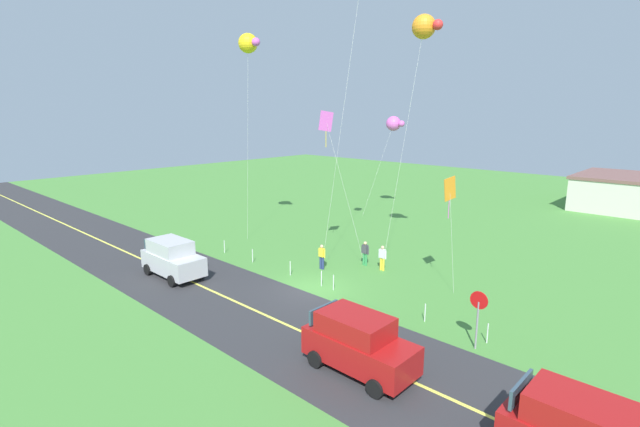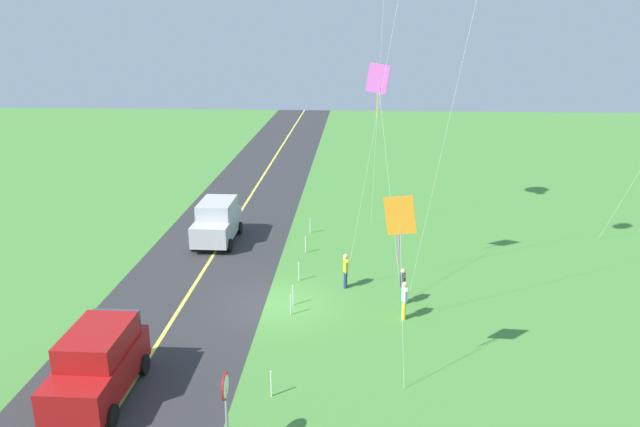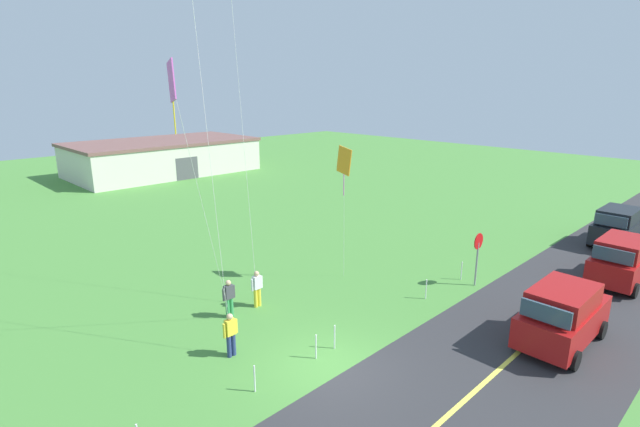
{
  "view_description": "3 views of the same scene",
  "coord_description": "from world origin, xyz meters",
  "px_view_note": "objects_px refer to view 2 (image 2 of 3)",
  "views": [
    {
      "loc": [
        16.78,
        -17.37,
        9.69
      ],
      "look_at": [
        -0.07,
        0.71,
        4.23
      ],
      "focal_mm": 25.68,
      "sensor_mm": 36.0,
      "label": 1
    },
    {
      "loc": [
        23.78,
        3.31,
        11.46
      ],
      "look_at": [
        1.01,
        1.9,
        4.37
      ],
      "focal_mm": 34.79,
      "sensor_mm": 36.0,
      "label": 2
    },
    {
      "loc": [
        -9.78,
        -9.54,
        9.02
      ],
      "look_at": [
        1.72,
        2.21,
        4.54
      ],
      "focal_mm": 26.31,
      "sensor_mm": 36.0,
      "label": 3
    }
  ],
  "objects_px": {
    "person_adult_companion": "(404,299)",
    "kite_green_far": "(400,218)",
    "stop_sign": "(226,399)",
    "person_adult_near": "(346,269)",
    "car_parked_west_near": "(217,221)",
    "kite_yellow_high": "(378,83)",
    "car_suv_foreground": "(98,363)",
    "person_child_watcher": "(402,285)"
  },
  "relations": [
    {
      "from": "person_adult_companion",
      "to": "kite_green_far",
      "type": "height_order",
      "value": "kite_green_far"
    },
    {
      "from": "stop_sign",
      "to": "person_adult_near",
      "type": "relative_size",
      "value": 1.6
    },
    {
      "from": "kite_green_far",
      "to": "car_suv_foreground",
      "type": "bearing_deg",
      "value": -81.5
    },
    {
      "from": "person_adult_companion",
      "to": "kite_yellow_high",
      "type": "distance_m",
      "value": 9.01
    },
    {
      "from": "car_suv_foreground",
      "to": "car_parked_west_near",
      "type": "distance_m",
      "value": 14.64
    },
    {
      "from": "car_suv_foreground",
      "to": "kite_green_far",
      "type": "bearing_deg",
      "value": 98.5
    },
    {
      "from": "person_adult_companion",
      "to": "kite_yellow_high",
      "type": "bearing_deg",
      "value": 37.91
    },
    {
      "from": "car_suv_foreground",
      "to": "kite_green_far",
      "type": "distance_m",
      "value": 10.53
    },
    {
      "from": "car_parked_west_near",
      "to": "kite_green_far",
      "type": "xyz_separation_m",
      "value": [
        13.23,
        8.86,
        4.54
      ]
    },
    {
      "from": "kite_green_far",
      "to": "person_child_watcher",
      "type": "bearing_deg",
      "value": 173.78
    },
    {
      "from": "car_parked_west_near",
      "to": "kite_green_far",
      "type": "distance_m",
      "value": 16.56
    },
    {
      "from": "person_child_watcher",
      "to": "stop_sign",
      "type": "bearing_deg",
      "value": -179.65
    },
    {
      "from": "person_adult_near",
      "to": "person_adult_companion",
      "type": "height_order",
      "value": "same"
    },
    {
      "from": "person_adult_near",
      "to": "kite_green_far",
      "type": "height_order",
      "value": "kite_green_far"
    },
    {
      "from": "car_parked_west_near",
      "to": "kite_green_far",
      "type": "height_order",
      "value": "kite_green_far"
    },
    {
      "from": "person_child_watcher",
      "to": "kite_green_far",
      "type": "bearing_deg",
      "value": -157.46
    },
    {
      "from": "person_child_watcher",
      "to": "kite_yellow_high",
      "type": "relative_size",
      "value": 0.16
    },
    {
      "from": "car_suv_foreground",
      "to": "person_adult_companion",
      "type": "distance_m",
      "value": 11.69
    },
    {
      "from": "stop_sign",
      "to": "person_child_watcher",
      "type": "bearing_deg",
      "value": 151.6
    },
    {
      "from": "stop_sign",
      "to": "car_suv_foreground",
      "type": "bearing_deg",
      "value": -119.04
    },
    {
      "from": "stop_sign",
      "to": "person_child_watcher",
      "type": "xyz_separation_m",
      "value": [
        -9.97,
        5.39,
        -0.94
      ]
    },
    {
      "from": "car_parked_west_near",
      "to": "kite_yellow_high",
      "type": "distance_m",
      "value": 12.46
    },
    {
      "from": "stop_sign",
      "to": "person_adult_near",
      "type": "distance_m",
      "value": 11.94
    },
    {
      "from": "car_suv_foreground",
      "to": "person_child_watcher",
      "type": "bearing_deg",
      "value": 126.3
    },
    {
      "from": "person_adult_near",
      "to": "car_suv_foreground",
      "type": "bearing_deg",
      "value": 83.61
    },
    {
      "from": "person_child_watcher",
      "to": "kite_yellow_high",
      "type": "distance_m",
      "value": 8.54
    },
    {
      "from": "car_parked_west_near",
      "to": "person_child_watcher",
      "type": "relative_size",
      "value": 2.75
    },
    {
      "from": "person_child_watcher",
      "to": "kite_green_far",
      "type": "height_order",
      "value": "kite_green_far"
    },
    {
      "from": "car_parked_west_near",
      "to": "kite_yellow_high",
      "type": "bearing_deg",
      "value": 59.36
    },
    {
      "from": "car_suv_foreground",
      "to": "person_adult_companion",
      "type": "height_order",
      "value": "car_suv_foreground"
    },
    {
      "from": "stop_sign",
      "to": "person_adult_companion",
      "type": "xyz_separation_m",
      "value": [
        -8.59,
        5.37,
        -0.94
      ]
    },
    {
      "from": "car_suv_foreground",
      "to": "stop_sign",
      "type": "height_order",
      "value": "stop_sign"
    },
    {
      "from": "person_child_watcher",
      "to": "kite_yellow_high",
      "type": "height_order",
      "value": "kite_yellow_high"
    },
    {
      "from": "car_parked_west_near",
      "to": "person_adult_near",
      "type": "bearing_deg",
      "value": 51.21
    },
    {
      "from": "stop_sign",
      "to": "person_adult_near",
      "type": "height_order",
      "value": "stop_sign"
    },
    {
      "from": "person_adult_companion",
      "to": "person_child_watcher",
      "type": "height_order",
      "value": "same"
    },
    {
      "from": "person_adult_companion",
      "to": "kite_green_far",
      "type": "xyz_separation_m",
      "value": [
        4.6,
        -0.63,
        4.83
      ]
    },
    {
      "from": "person_adult_companion",
      "to": "kite_yellow_high",
      "type": "relative_size",
      "value": 0.16
    },
    {
      "from": "car_suv_foreground",
      "to": "person_adult_companion",
      "type": "xyz_separation_m",
      "value": [
        -6.0,
        10.03,
        -0.29
      ]
    },
    {
      "from": "car_suv_foreground",
      "to": "kite_yellow_high",
      "type": "bearing_deg",
      "value": 137.56
    },
    {
      "from": "stop_sign",
      "to": "kite_yellow_high",
      "type": "relative_size",
      "value": 0.26
    },
    {
      "from": "kite_green_far",
      "to": "car_parked_west_near",
      "type": "bearing_deg",
      "value": -146.18
    }
  ]
}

